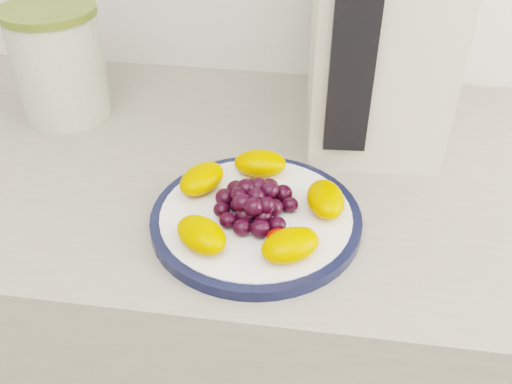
# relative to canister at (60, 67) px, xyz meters

# --- Properties ---
(counter) EXTENTS (3.50, 0.60, 0.90)m
(counter) POSITION_rel_canister_xyz_m (0.35, -0.10, -0.53)
(counter) COLOR gray
(counter) RESTS_ON floor
(cabinet_face) EXTENTS (3.48, 0.58, 0.84)m
(cabinet_face) POSITION_rel_canister_xyz_m (0.35, -0.10, -0.56)
(cabinet_face) COLOR #8E6F50
(cabinet_face) RESTS_ON floor
(plate_rim) EXTENTS (0.26, 0.26, 0.01)m
(plate_rim) POSITION_rel_canister_xyz_m (0.35, -0.24, -0.08)
(plate_rim) COLOR black
(plate_rim) RESTS_ON counter
(plate_face) EXTENTS (0.24, 0.24, 0.02)m
(plate_face) POSITION_rel_canister_xyz_m (0.35, -0.24, -0.07)
(plate_face) COLOR white
(plate_face) RESTS_ON counter
(canister) EXTENTS (0.16, 0.16, 0.17)m
(canister) POSITION_rel_canister_xyz_m (0.00, 0.00, 0.00)
(canister) COLOR #2F5910
(canister) RESTS_ON counter
(canister_lid) EXTENTS (0.16, 0.16, 0.01)m
(canister_lid) POSITION_rel_canister_xyz_m (0.00, 0.00, 0.09)
(canister_lid) COLOR #5E6A2A
(canister_lid) RESTS_ON canister
(appliance_body) EXTENTS (0.20, 0.27, 0.32)m
(appliance_body) POSITION_rel_canister_xyz_m (0.48, 0.03, 0.08)
(appliance_body) COLOR beige
(appliance_body) RESTS_ON counter
(appliance_panel) EXTENTS (0.06, 0.02, 0.24)m
(appliance_panel) POSITION_rel_canister_xyz_m (0.45, -0.11, 0.08)
(appliance_panel) COLOR black
(appliance_panel) RESTS_ON appliance_body
(fruit_plate) EXTENTS (0.23, 0.22, 0.04)m
(fruit_plate) POSITION_rel_canister_xyz_m (0.35, -0.24, -0.05)
(fruit_plate) COLOR orange
(fruit_plate) RESTS_ON plate_face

